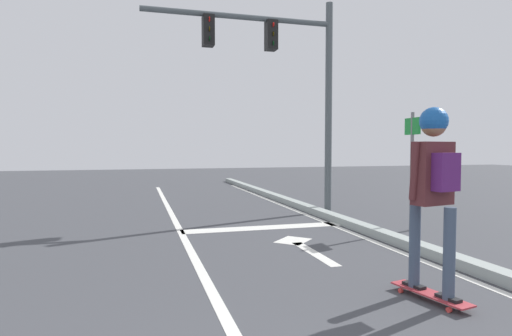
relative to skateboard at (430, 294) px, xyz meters
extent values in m
cube|color=silver|center=(-2.02, 2.84, -0.06)|extent=(0.12, 20.00, 0.01)
cube|color=silver|center=(0.87, 2.84, -0.06)|extent=(0.12, 20.00, 0.01)
cube|color=silver|center=(-0.50, 4.04, -0.06)|extent=(3.04, 0.40, 0.01)
cube|color=silver|center=(-0.35, 2.01, -0.06)|extent=(0.16, 1.40, 0.01)
cube|color=silver|center=(-0.35, 2.86, -0.06)|extent=(0.71, 0.71, 0.01)
cube|color=#97A19C|center=(1.12, 2.84, 0.01)|extent=(0.24, 24.00, 0.14)
cube|color=#AA3038|center=(0.00, 0.00, 0.00)|extent=(0.36, 0.88, 0.02)
cube|color=#B2B2B7|center=(-0.06, 0.28, -0.01)|extent=(0.17, 0.08, 0.01)
cylinder|color=#CF3936|center=(-0.15, 0.27, -0.04)|extent=(0.04, 0.05, 0.05)
cylinder|color=#CF3936|center=(0.04, 0.30, -0.04)|extent=(0.04, 0.05, 0.05)
cube|color=#B2B2B7|center=(0.06, -0.28, -0.01)|extent=(0.17, 0.08, 0.01)
cylinder|color=#CF3936|center=(-0.04, -0.30, -0.04)|extent=(0.04, 0.05, 0.05)
cylinder|color=#CF3936|center=(0.15, -0.27, -0.04)|extent=(0.04, 0.05, 0.05)
cylinder|color=#415067|center=(-0.04, 0.20, 0.45)|extent=(0.11, 0.11, 0.87)
cube|color=black|center=(-0.04, 0.20, 0.03)|extent=(0.14, 0.25, 0.03)
cylinder|color=#415067|center=(0.04, -0.20, 0.45)|extent=(0.11, 0.11, 0.87)
cube|color=black|center=(0.04, -0.20, 0.03)|extent=(0.14, 0.25, 0.03)
cube|color=#57272A|center=(0.00, 0.00, 1.19)|extent=(0.43, 0.26, 0.61)
cylinder|color=#57272A|center=(-0.22, -0.01, 1.21)|extent=(0.07, 0.11, 0.56)
cylinder|color=#57272A|center=(0.20, 0.07, 1.21)|extent=(0.07, 0.08, 0.56)
sphere|color=#93694C|center=(0.00, 0.00, 1.66)|extent=(0.24, 0.24, 0.24)
sphere|color=#1A59AB|center=(0.00, 0.00, 1.69)|extent=(0.27, 0.27, 0.27)
cube|color=#551F67|center=(0.03, -0.14, 1.21)|extent=(0.28, 0.19, 0.36)
cylinder|color=#525B5F|center=(1.53, 5.54, 2.34)|extent=(0.16, 0.16, 4.81)
cylinder|color=#525B5F|center=(-0.57, 5.54, 4.26)|extent=(4.20, 0.12, 0.12)
cube|color=black|center=(0.13, 5.54, 3.91)|extent=(0.24, 0.28, 0.64)
cylinder|color=red|center=(0.13, 5.39, 4.11)|extent=(0.02, 0.10, 0.10)
cylinder|color=#3C3106|center=(0.13, 5.39, 3.91)|extent=(0.02, 0.10, 0.10)
cylinder|color=black|center=(0.13, 5.39, 3.71)|extent=(0.02, 0.10, 0.10)
cube|color=black|center=(-1.27, 5.54, 3.91)|extent=(0.24, 0.28, 0.64)
cylinder|color=red|center=(-1.27, 5.39, 4.11)|extent=(0.02, 0.10, 0.10)
cylinder|color=#3C3106|center=(-1.27, 5.39, 3.91)|extent=(0.02, 0.10, 0.10)
cylinder|color=black|center=(-1.27, 5.39, 3.71)|extent=(0.02, 0.10, 0.10)
cylinder|color=slate|center=(2.00, 3.08, 1.00)|extent=(0.06, 0.06, 2.13)
cube|color=#198C33|center=(2.00, 3.08, 1.82)|extent=(0.07, 0.44, 0.30)
camera|label=1|loc=(-2.75, -3.45, 1.43)|focal=29.64mm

